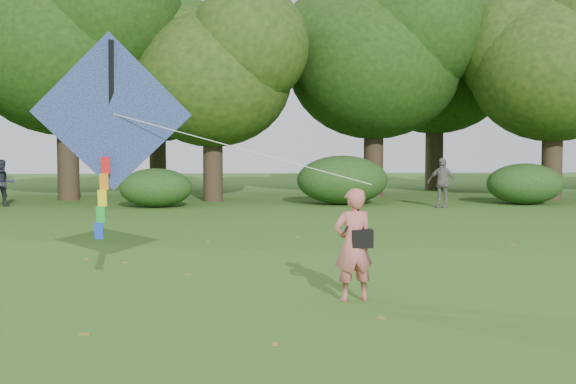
{
  "coord_description": "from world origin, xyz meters",
  "views": [
    {
      "loc": [
        -1.15,
        -9.47,
        2.23
      ],
      "look_at": [
        -0.29,
        2.0,
        1.5
      ],
      "focal_mm": 45.0,
      "sensor_mm": 36.0,
      "label": 1
    }
  ],
  "objects": [
    {
      "name": "bystander_right",
      "position": [
        6.4,
        16.23,
        0.9
      ],
      "size": [
        1.13,
        0.94,
        1.81
      ],
      "primitive_type": "imported",
      "rotation": [
        0.0,
        0.0,
        -0.57
      ],
      "color": "slate",
      "rests_on": "ground"
    },
    {
      "name": "ground",
      "position": [
        0.0,
        0.0,
        0.0
      ],
      "size": [
        100.0,
        100.0,
        0.0
      ],
      "primitive_type": "plane",
      "color": "#265114",
      "rests_on": "ground"
    },
    {
      "name": "shrub_band",
      "position": [
        -0.72,
        17.6,
        0.86
      ],
      "size": [
        39.15,
        3.22,
        1.88
      ],
      "color": "#264919",
      "rests_on": "ground"
    },
    {
      "name": "crossbody_bag",
      "position": [
        0.67,
        0.68,
        0.92
      ],
      "size": [
        0.43,
        0.2,
        0.68
      ],
      "color": "black",
      "rests_on": "ground"
    },
    {
      "name": "tree_line",
      "position": [
        1.67,
        22.88,
        5.6
      ],
      "size": [
        54.7,
        15.3,
        9.48
      ],
      "color": "#3A2D1E",
      "rests_on": "ground"
    },
    {
      "name": "flying_kite",
      "position": [
        -3.06,
        2.03,
        2.7
      ],
      "size": [
        5.12,
        1.78,
        3.21
      ],
      "color": "#243B9E",
      "rests_on": "ground"
    },
    {
      "name": "fallen_leaves",
      "position": [
        -0.87,
        2.8,
        0.01
      ],
      "size": [
        9.32,
        11.57,
        0.01
      ],
      "color": "olive",
      "rests_on": "ground"
    },
    {
      "name": "bystander_left",
      "position": [
        -9.65,
        17.76,
        0.87
      ],
      "size": [
        1.06,
        1.0,
        1.74
      ],
      "primitive_type": "imported",
      "rotation": [
        0.0,
        0.0,
        0.53
      ],
      "color": "#292C37",
      "rests_on": "ground"
    },
    {
      "name": "man_kite_flyer",
      "position": [
        0.56,
        0.71,
        0.82
      ],
      "size": [
        0.67,
        0.52,
        1.63
      ],
      "primitive_type": "imported",
      "rotation": [
        0.0,
        0.0,
        3.37
      ],
      "color": "#C1625B",
      "rests_on": "ground"
    }
  ]
}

